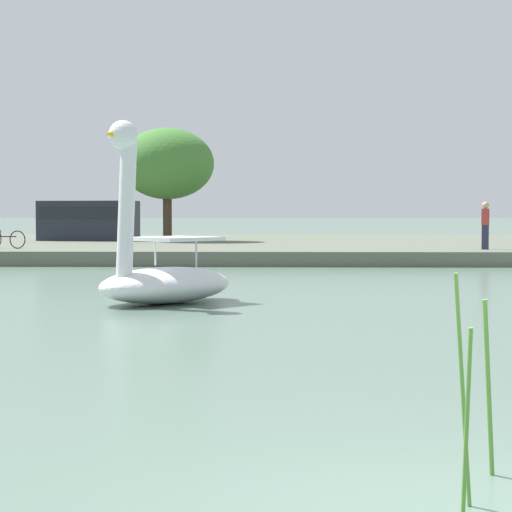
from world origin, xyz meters
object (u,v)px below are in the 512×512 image
(tree_broadleaf_left, at_px, (167,164))
(bicycle_parked, at_px, (5,239))
(parked_van, at_px, (89,219))
(swan_boat, at_px, (162,272))
(person_on_path, at_px, (485,224))

(tree_broadleaf_left, distance_m, bicycle_parked, 11.26)
(tree_broadleaf_left, relative_size, parked_van, 1.14)
(swan_boat, distance_m, parked_van, 27.67)
(person_on_path, height_order, bicycle_parked, person_on_path)
(bicycle_parked, bearing_deg, swan_boat, -63.67)
(swan_boat, xyz_separation_m, person_on_path, (10.08, 16.03, 0.83))
(swan_boat, xyz_separation_m, bicycle_parked, (-8.14, 16.44, 0.22))
(tree_broadleaf_left, xyz_separation_m, person_on_path, (13.13, -9.88, -2.73))
(bicycle_parked, bearing_deg, parked_van, 83.90)
(swan_boat, bearing_deg, parked_van, 104.74)
(tree_broadleaf_left, bearing_deg, person_on_path, -36.95)
(person_on_path, bearing_deg, bicycle_parked, 178.72)
(swan_boat, relative_size, parked_van, 0.77)
(swan_boat, relative_size, bicycle_parked, 2.24)
(tree_broadleaf_left, bearing_deg, swan_boat, -83.28)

